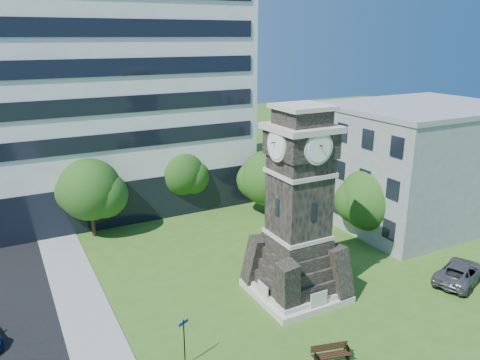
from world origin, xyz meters
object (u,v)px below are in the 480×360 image
car_east_lot (461,272)px  park_bench (331,353)px  street_sign (184,337)px  clock_tower (298,218)px

car_east_lot → park_bench: 13.23m
car_east_lot → park_bench: bearing=81.6°
car_east_lot → street_sign: 19.71m
clock_tower → park_bench: (-2.22, -6.44, -4.73)m
clock_tower → street_sign: clock_tower is taller
clock_tower → park_bench: 8.29m
car_east_lot → street_sign: (-19.67, 0.78, 0.97)m
park_bench → clock_tower: bearing=85.4°
car_east_lot → park_bench: car_east_lot is taller
clock_tower → car_east_lot: (10.78, -3.96, -4.58)m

